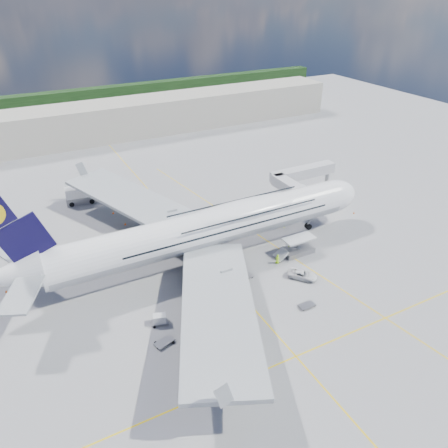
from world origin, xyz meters
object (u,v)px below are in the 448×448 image
crew_loader (289,248)px  cone_wing_right_inner (164,321)px  jet_bridge (299,180)px  cone_nose (354,213)px  dolly_nose_far (307,305)px  cone_wing_right_outer (232,384)px  catering_truck_outer (81,196)px  cargo_loader (297,248)px  cone_wing_left_outer (113,212)px  dolly_row_a (160,319)px  dolly_row_b (195,327)px  crew_tug (244,285)px  crew_van (277,259)px  airliner (209,228)px  cone_tail (6,291)px  crew_wing (183,297)px  dolly_nose_near (245,277)px  service_van (302,275)px  cone_wing_left_inner (125,224)px  dolly_row_c (192,357)px  dolly_back (164,342)px  baggage_tug (218,304)px

crew_loader → cone_wing_right_inner: bearing=-116.4°
jet_bridge → cone_nose: jet_bridge is taller
dolly_nose_far → cone_wing_right_outer: (-19.48, -8.63, -0.02)m
catering_truck_outer → cargo_loader: bearing=-44.8°
jet_bridge → cone_wing_right_inner: (-44.62, -24.79, -6.57)m
cone_wing_left_outer → dolly_row_a: bearing=-94.9°
cargo_loader → dolly_row_b: (-27.79, -10.52, -0.88)m
crew_tug → crew_van: bearing=30.2°
airliner → dolly_nose_far: bearing=-69.4°
catering_truck_outer → dolly_nose_far: bearing=-58.8°
airliner → cargo_loader: 18.87m
cargo_loader → cone_wing_right_inner: cargo_loader is taller
crew_van → cone_wing_left_outer: 42.75m
cone_tail → dolly_row_b: bearing=-43.0°
crew_wing → cone_wing_right_inner: 6.14m
cone_wing_left_outer → dolly_nose_near: bearing=-67.9°
catering_truck_outer → cone_nose: 67.35m
airliner → catering_truck_outer: airliner is taller
cargo_loader → cone_wing_right_outer: size_ratio=13.55×
service_van → cone_wing_left_outer: bearing=80.2°
cone_wing_right_inner → crew_wing: bearing=35.7°
cone_wing_left_inner → dolly_nose_far: bearing=-65.4°
cargo_loader → dolly_row_a: bearing=-168.3°
cone_wing_left_outer → cone_wing_right_inner: cone_wing_left_outer is taller
dolly_row_c → catering_truck_outer: size_ratio=0.41×
cone_wing_left_inner → cone_nose: bearing=-21.9°
catering_truck_outer → cone_wing_left_inner: size_ratio=12.05×
crew_tug → catering_truck_outer: bearing=119.4°
jet_bridge → cone_wing_left_outer: jet_bridge is taller
service_van → cone_wing_left_inner: size_ratio=8.70×
cone_wing_left_inner → dolly_back: bearing=-97.9°
dolly_row_b → crew_van: bearing=39.0°
service_van → crew_loader: size_ratio=3.66×
dolly_row_a → crew_tug: size_ratio=1.75×
crew_tug → cone_wing_right_outer: bearing=-116.1°
crew_wing → cargo_loader: bearing=-59.0°
dolly_nose_far → cone_wing_right_inner: size_ratio=4.84×
service_van → crew_loader: service_van is taller
crew_van → cone_nose: 29.45m
jet_bridge → cone_nose: bearing=-47.3°
dolly_row_a → cone_nose: 56.70m
dolly_row_a → service_van: bearing=15.8°
jet_bridge → catering_truck_outer: (-47.32, 25.98, -4.81)m
service_van → crew_van: (-1.40, 6.30, 0.23)m
crew_loader → crew_van: (-4.54, -2.57, 0.24)m
dolly_row_c → dolly_nose_near: (17.34, 14.20, -0.65)m
jet_bridge → baggage_tug: jet_bridge is taller
dolly_row_a → cone_wing_left_outer: bearing=102.4°
dolly_nose_near → cone_wing_right_outer: size_ratio=4.59×
cone_wing_right_inner → cone_wing_left_outer: bearing=86.1°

